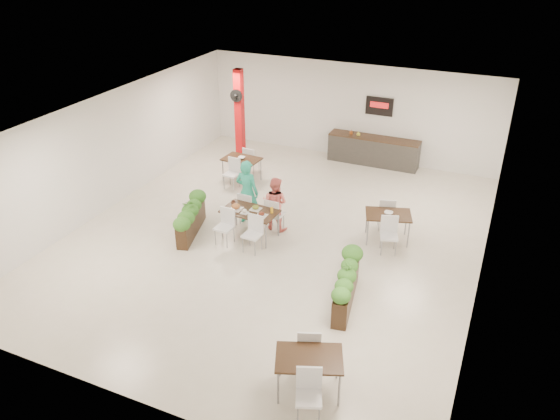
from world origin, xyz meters
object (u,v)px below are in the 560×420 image
object	(u,v)px
red_column	(240,118)
side_table_c	(309,363)
diner_woman	(275,203)
planter_right	(346,283)
side_table_a	(242,162)
side_table_b	(388,218)
planter_left	(191,216)
main_table	(250,215)
diner_man	(247,192)
service_counter	(373,150)

from	to	relation	value
red_column	side_table_c	distance (m)	10.17
diner_woman	planter_right	bearing A→B (deg)	142.51
side_table_a	side_table_b	bearing A→B (deg)	-14.87
planter_left	planter_right	bearing A→B (deg)	-14.84
main_table	diner_man	bearing A→B (deg)	120.80
planter_right	planter_left	bearing A→B (deg)	165.16
diner_man	side_table_b	distance (m)	3.71
planter_left	side_table_c	world-z (taller)	planter_left
main_table	side_table_c	distance (m)	5.40
diner_woman	planter_right	xyz separation A→B (m)	(2.69, -2.33, -0.23)
side_table_a	diner_man	bearing A→B (deg)	-55.20
red_column	side_table_b	distance (m)	6.40
diner_woman	planter_right	size ratio (longest dim) A/B	0.75
planter_right	diner_woman	bearing A→B (deg)	139.11
main_table	planter_right	world-z (taller)	planter_right
planter_left	side_table_b	bearing A→B (deg)	19.89
main_table	side_table_b	bearing A→B (deg)	20.85
red_column	planter_right	distance (m)	8.04
side_table_a	side_table_c	distance (m)	8.85
planter_right	side_table_b	world-z (taller)	planter_right
diner_man	planter_left	size ratio (longest dim) A/B	1.01
diner_man	side_table_a	world-z (taller)	diner_man
main_table	diner_man	size ratio (longest dim) A/B	0.94
planter_left	side_table_c	distance (m)	6.09
service_counter	diner_woman	distance (m)	5.44
main_table	planter_right	xyz separation A→B (m)	(3.10, -1.68, -0.14)
side_table_b	diner_man	bearing A→B (deg)	171.76
service_counter	side_table_b	distance (m)	4.99
side_table_b	side_table_c	world-z (taller)	same
red_column	side_table_c	bearing A→B (deg)	-56.03
planter_right	side_table_b	xyz separation A→B (m)	(0.16, 2.92, 0.12)
diner_woman	planter_left	bearing A→B (deg)	34.31
red_column	main_table	size ratio (longest dim) A/B	1.89
service_counter	side_table_c	distance (m)	10.39
diner_man	planter_left	xyz separation A→B (m)	(-1.08, -1.12, -0.40)
main_table	diner_woman	distance (m)	0.78
diner_woman	red_column	bearing A→B (deg)	-47.53
side_table_b	service_counter	bearing A→B (deg)	91.83
planter_left	service_counter	bearing A→B (deg)	64.36
main_table	side_table_b	size ratio (longest dim) A/B	1.01
main_table	planter_left	xyz separation A→B (m)	(-1.47, -0.47, -0.14)
planter_right	side_table_a	distance (m)	6.74
red_column	main_table	world-z (taller)	red_column
planter_left	red_column	bearing A→B (deg)	101.34
service_counter	main_table	size ratio (longest dim) A/B	1.78
side_table_c	planter_left	bearing A→B (deg)	119.96
red_column	side_table_c	world-z (taller)	red_column
service_counter	side_table_a	bearing A→B (deg)	-138.64
side_table_b	side_table_c	size ratio (longest dim) A/B	1.01
red_column	main_table	xyz separation A→B (m)	(2.38, -4.09, -1.01)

